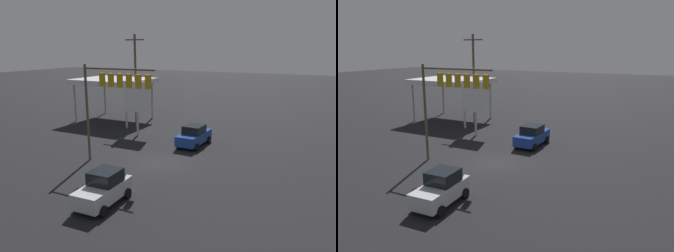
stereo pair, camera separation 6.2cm
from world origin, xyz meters
The scene contains 7 objects.
ground_plane centered at (0.00, 0.00, 0.00)m, with size 200.00×200.00×0.00m, color black.
traffic_signal_assembly centered at (2.52, 1.85, 5.95)m, with size 6.19×0.43×7.67m.
utility_pole centered at (8.13, -9.96, 5.46)m, with size 2.40×0.26×10.34m.
gas_station_canopy centered at (12.34, -11.58, 4.82)m, with size 8.71×7.17×5.19m.
price_sign centered at (5.73, -6.39, 3.87)m, with size 3.12×0.27×5.59m.
sedan_far centered at (-0.87, -5.65, 0.95)m, with size 2.19×4.46×1.93m.
hatchback_crossing centered at (-0.67, 7.60, 0.95)m, with size 2.07×3.86×1.97m.
Camera 2 is at (-11.96, 21.58, 8.84)m, focal length 35.00 mm.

